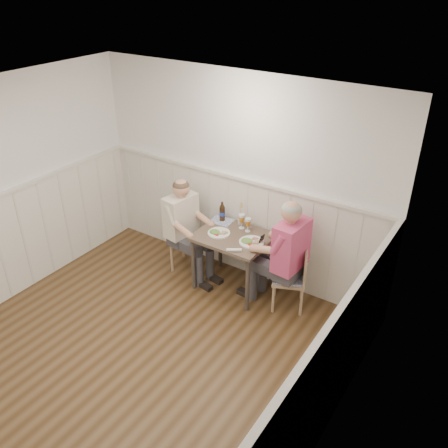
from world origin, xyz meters
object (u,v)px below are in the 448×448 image
at_px(dining_table, 233,243).
at_px(diner_cream, 184,234).
at_px(chair_left, 186,234).
at_px(man_in_pink, 286,265).
at_px(beer_bottle, 222,212).
at_px(chair_right, 294,276).
at_px(grass_vase, 240,214).

xyz_separation_m(dining_table, diner_cream, (-0.71, -0.06, -0.08)).
distance_m(chair_left, man_in_pink, 1.49).
bearing_deg(man_in_pink, dining_table, 179.38).
relative_size(man_in_pink, diner_cream, 1.06).
distance_m(dining_table, beer_bottle, 0.45).
bearing_deg(beer_bottle, chair_left, -157.34).
height_order(man_in_pink, diner_cream, man_in_pink).
bearing_deg(chair_right, grass_vase, 166.31).
bearing_deg(diner_cream, grass_vase, 28.25).
xyz_separation_m(chair_right, man_in_pink, (-0.07, -0.07, 0.17)).
height_order(diner_cream, grass_vase, diner_cream).
bearing_deg(man_in_pink, grass_vase, 160.46).
xyz_separation_m(man_in_pink, beer_bottle, (-1.04, 0.25, 0.27)).
bearing_deg(chair_left, dining_table, -3.70).
bearing_deg(dining_table, grass_vase, 106.68).
height_order(man_in_pink, grass_vase, man_in_pink).
xyz_separation_m(man_in_pink, grass_vase, (-0.81, 0.29, 0.30)).
xyz_separation_m(chair_left, grass_vase, (0.68, 0.23, 0.40)).
bearing_deg(chair_left, man_in_pink, -2.21).
height_order(diner_cream, beer_bottle, diner_cream).
distance_m(chair_right, chair_left, 1.56).
relative_size(chair_left, man_in_pink, 0.64).
relative_size(chair_right, chair_left, 0.88).
distance_m(man_in_pink, beer_bottle, 1.10).
distance_m(dining_table, chair_left, 0.78).
distance_m(man_in_pink, diner_cream, 1.43).
bearing_deg(man_in_pink, diner_cream, -178.00).
distance_m(chair_left, diner_cream, 0.14).
distance_m(dining_table, grass_vase, 0.38).
height_order(chair_right, beer_bottle, beer_bottle).
distance_m(chair_right, beer_bottle, 1.20).
relative_size(dining_table, chair_left, 0.97).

